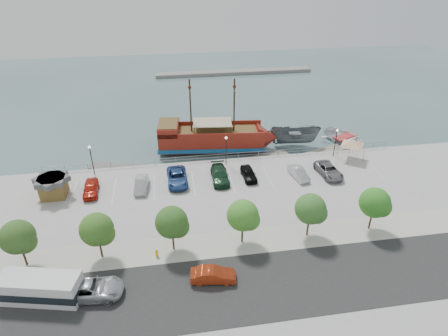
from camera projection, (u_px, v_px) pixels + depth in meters
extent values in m
plane|color=#435F61|center=(234.00, 195.00, 47.86)|extent=(160.00, 160.00, 0.00)
cube|color=#242424|center=(266.00, 285.00, 33.64)|extent=(100.00, 8.00, 0.04)
cube|color=#B6B19D|center=(251.00, 241.00, 38.78)|extent=(100.00, 4.00, 0.05)
cylinder|color=gray|center=(225.00, 154.00, 53.57)|extent=(50.00, 0.06, 0.06)
cylinder|color=gray|center=(225.00, 156.00, 53.77)|extent=(50.00, 0.06, 0.06)
cube|color=gray|center=(234.00, 72.00, 96.13)|extent=(40.00, 3.00, 0.80)
cube|color=maroon|center=(211.00, 139.00, 58.05)|extent=(16.38, 6.67, 2.59)
cube|color=#12538B|center=(211.00, 144.00, 58.47)|extent=(16.71, 7.00, 0.60)
cone|color=maroon|center=(267.00, 138.00, 58.41)|extent=(3.68, 5.10, 4.78)
cube|color=maroon|center=(169.00, 128.00, 56.79)|extent=(3.51, 5.27, 1.39)
cube|color=brown|center=(168.00, 123.00, 56.42)|extent=(3.27, 4.85, 0.12)
cube|color=brown|center=(214.00, 131.00, 57.40)|extent=(13.34, 5.75, 0.15)
cube|color=maroon|center=(211.00, 123.00, 59.31)|extent=(15.86, 1.91, 0.70)
cube|color=maroon|center=(211.00, 136.00, 55.16)|extent=(15.86, 1.91, 0.70)
cylinder|color=#382111|center=(234.00, 106.00, 55.52)|extent=(0.26, 0.26, 8.17)
cylinder|color=#382111|center=(191.00, 106.00, 55.25)|extent=(0.26, 0.26, 8.17)
cylinder|color=#382111|center=(234.00, 89.00, 54.28)|extent=(0.46, 2.99, 0.14)
cylinder|color=#382111|center=(190.00, 90.00, 54.01)|extent=(0.46, 2.99, 0.14)
cube|color=#BFB28A|center=(212.00, 122.00, 56.67)|extent=(6.15, 4.38, 0.12)
cylinder|color=#382111|center=(272.00, 131.00, 57.85)|extent=(2.48, 0.43, 0.59)
imported|color=#565B60|center=(295.00, 137.00, 59.43)|extent=(8.37, 4.59, 3.06)
imported|color=white|center=(344.00, 138.00, 60.79)|extent=(8.15, 9.18, 1.57)
cube|color=#67645C|center=(117.00, 168.00, 53.56)|extent=(7.90, 4.37, 0.43)
cube|color=slate|center=(268.00, 157.00, 56.58)|extent=(6.61, 3.45, 0.36)
cube|color=gray|center=(323.00, 152.00, 57.74)|extent=(7.59, 4.56, 0.42)
cube|color=brown|center=(54.00, 188.00, 45.56)|extent=(2.84, 2.84, 2.06)
cube|color=#4C4C4D|center=(51.00, 180.00, 44.93)|extent=(3.22, 3.22, 0.66)
cylinder|color=slate|center=(338.00, 149.00, 54.59)|extent=(0.08, 0.08, 2.17)
cylinder|color=slate|center=(353.00, 147.00, 55.28)|extent=(0.08, 0.08, 2.17)
cylinder|color=slate|center=(349.00, 157.00, 52.48)|extent=(0.08, 0.08, 2.17)
cylinder|color=slate|center=(364.00, 154.00, 53.17)|extent=(0.08, 0.08, 2.17)
pyramid|color=white|center=(353.00, 140.00, 52.92)|extent=(4.75, 4.75, 0.89)
imported|color=#989CA0|center=(91.00, 289.00, 32.20)|extent=(5.81, 3.05, 1.56)
imported|color=#A73012|center=(213.00, 275.00, 33.74)|extent=(4.29, 1.99, 1.36)
cube|color=silver|center=(41.00, 288.00, 31.73)|extent=(7.13, 3.77, 2.42)
cube|color=black|center=(41.00, 289.00, 31.80)|extent=(7.25, 3.88, 0.78)
cylinder|color=#DDAB00|center=(157.00, 254.00, 36.64)|extent=(0.26, 0.26, 0.66)
sphere|color=#DDAB00|center=(156.00, 251.00, 36.46)|extent=(0.29, 0.29, 0.29)
cylinder|color=black|center=(92.00, 161.00, 49.52)|extent=(0.12, 0.12, 4.00)
sphere|color=#FFF2CC|center=(89.00, 147.00, 48.47)|extent=(0.36, 0.36, 0.36)
cylinder|color=black|center=(226.00, 152.00, 51.93)|extent=(0.12, 0.12, 4.00)
sphere|color=#FFF2CC|center=(226.00, 138.00, 50.89)|extent=(0.36, 0.36, 0.36)
cylinder|color=black|center=(335.00, 144.00, 54.08)|extent=(0.12, 0.12, 4.00)
sphere|color=#FFF2CC|center=(337.00, 130.00, 53.04)|extent=(0.36, 0.36, 0.36)
cylinder|color=#473321|center=(24.00, 256.00, 35.29)|extent=(0.20, 0.20, 2.20)
sphere|color=#2E4D1D|center=(17.00, 237.00, 34.14)|extent=(3.20, 3.20, 3.20)
sphere|color=#2E4D1D|center=(25.00, 242.00, 34.17)|extent=(2.20, 2.20, 2.20)
cylinder|color=#473321|center=(101.00, 248.00, 36.23)|extent=(0.20, 0.20, 2.20)
sphere|color=#33591D|center=(97.00, 229.00, 35.08)|extent=(3.20, 3.20, 3.20)
sphere|color=#33591D|center=(103.00, 234.00, 35.11)|extent=(2.20, 2.20, 2.20)
cylinder|color=#473321|center=(173.00, 241.00, 37.17)|extent=(0.20, 0.20, 2.20)
sphere|color=#2B521D|center=(172.00, 222.00, 36.02)|extent=(3.20, 3.20, 3.20)
sphere|color=#2B521D|center=(178.00, 227.00, 36.05)|extent=(2.20, 2.20, 2.20)
cylinder|color=#473321|center=(242.00, 233.00, 38.11)|extent=(0.20, 0.20, 2.20)
sphere|color=#397524|center=(243.00, 215.00, 36.96)|extent=(3.20, 3.20, 3.20)
sphere|color=#397524|center=(249.00, 220.00, 36.99)|extent=(2.20, 2.20, 2.20)
cylinder|color=#473321|center=(308.00, 227.00, 39.05)|extent=(0.20, 0.20, 2.20)
sphere|color=#325F25|center=(310.00, 209.00, 37.91)|extent=(3.20, 3.20, 3.20)
sphere|color=#325F25|center=(317.00, 213.00, 37.93)|extent=(2.20, 2.20, 2.20)
cylinder|color=#473321|center=(370.00, 220.00, 39.99)|extent=(0.20, 0.20, 2.20)
sphere|color=#2C6B1F|center=(375.00, 203.00, 38.85)|extent=(3.20, 3.20, 3.20)
sphere|color=#2C6B1F|center=(381.00, 207.00, 38.87)|extent=(2.20, 2.20, 2.20)
imported|color=red|center=(91.00, 188.00, 46.11)|extent=(1.99, 4.41, 1.47)
imported|color=#B3B3B3|center=(141.00, 184.00, 47.03)|extent=(1.75, 4.33, 1.40)
imported|color=navy|center=(177.00, 177.00, 48.30)|extent=(2.69, 5.56, 1.53)
imported|color=#173922|center=(220.00, 175.00, 48.84)|extent=(2.24, 5.33, 1.54)
imported|color=black|center=(249.00, 174.00, 49.29)|extent=(1.83, 4.15, 1.39)
imported|color=silver|center=(299.00, 173.00, 49.46)|extent=(2.08, 4.24, 1.34)
imported|color=slate|center=(329.00, 170.00, 49.96)|extent=(2.84, 5.34, 1.43)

